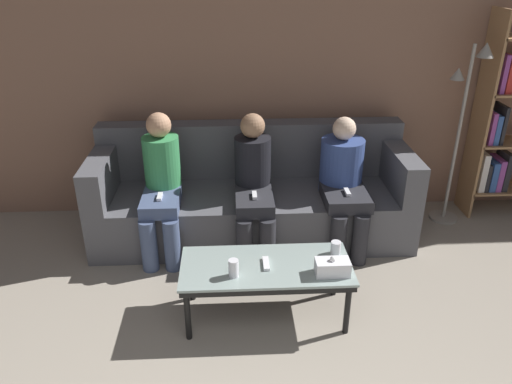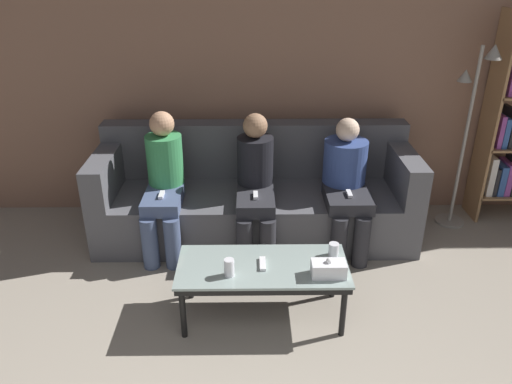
% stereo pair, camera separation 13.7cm
% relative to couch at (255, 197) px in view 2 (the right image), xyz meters
% --- Properties ---
extents(wall_back, '(12.00, 0.06, 2.60)m').
position_rel_couch_xyz_m(wall_back, '(0.00, 0.51, 0.96)').
color(wall_back, '#8C6651').
rests_on(wall_back, ground_plane).
extents(couch, '(2.69, 0.89, 0.93)m').
position_rel_couch_xyz_m(couch, '(0.00, 0.00, 0.00)').
color(couch, '#515156').
rests_on(couch, ground_plane).
extents(coffee_table, '(1.13, 0.51, 0.41)m').
position_rel_couch_xyz_m(coffee_table, '(0.04, -1.17, 0.04)').
color(coffee_table, '#8C9E99').
rests_on(coffee_table, ground_plane).
extents(cup_near_left, '(0.07, 0.07, 0.09)m').
position_rel_couch_xyz_m(cup_near_left, '(0.52, -1.06, 0.12)').
color(cup_near_left, silver).
rests_on(cup_near_left, coffee_table).
extents(cup_near_right, '(0.07, 0.07, 0.12)m').
position_rel_couch_xyz_m(cup_near_right, '(-0.18, -1.29, 0.14)').
color(cup_near_right, silver).
rests_on(cup_near_right, coffee_table).
extents(tissue_box, '(0.22, 0.12, 0.13)m').
position_rel_couch_xyz_m(tissue_box, '(0.45, -1.30, 0.13)').
color(tissue_box, white).
rests_on(tissue_box, coffee_table).
extents(game_remote, '(0.04, 0.15, 0.02)m').
position_rel_couch_xyz_m(game_remote, '(0.04, -1.17, 0.09)').
color(game_remote, white).
rests_on(game_remote, coffee_table).
extents(standing_lamp, '(0.31, 0.26, 1.62)m').
position_rel_couch_xyz_m(standing_lamp, '(1.84, 0.14, 0.66)').
color(standing_lamp, gray).
rests_on(standing_lamp, ground_plane).
extents(seated_person_left_end, '(0.31, 0.67, 1.15)m').
position_rel_couch_xyz_m(seated_person_left_end, '(-0.74, -0.24, 0.27)').
color(seated_person_left_end, '#47567A').
rests_on(seated_person_left_end, ground_plane).
extents(seated_person_mid_left, '(0.31, 0.70, 1.13)m').
position_rel_couch_xyz_m(seated_person_mid_left, '(0.00, -0.24, 0.26)').
color(seated_person_mid_left, '#28282D').
rests_on(seated_person_mid_left, ground_plane).
extents(seated_person_mid_right, '(0.36, 0.69, 1.09)m').
position_rel_couch_xyz_m(seated_person_mid_right, '(0.74, -0.22, 0.25)').
color(seated_person_mid_right, '#28282D').
rests_on(seated_person_mid_right, ground_plane).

